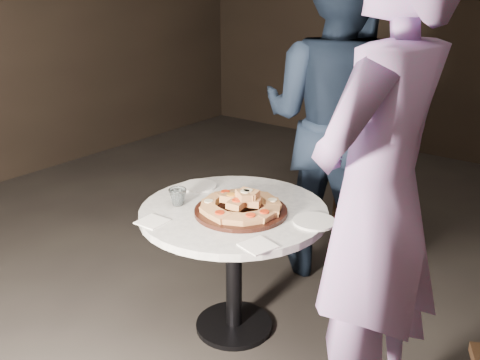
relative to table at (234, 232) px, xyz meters
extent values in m
plane|color=black|center=(0.07, -0.02, -0.55)|extent=(7.00, 7.00, 0.00)
cylinder|color=black|center=(0.00, 0.00, -0.53)|extent=(0.48, 0.48, 0.03)
cylinder|color=black|center=(0.00, 0.00, -0.21)|extent=(0.10, 0.10, 0.62)
cylinder|color=silver|center=(0.00, 0.00, 0.11)|extent=(1.09, 1.09, 0.04)
cylinder|color=black|center=(0.06, -0.02, 0.13)|extent=(0.55, 0.55, 0.02)
cube|color=#B87C47|center=(0.20, -0.04, 0.16)|extent=(0.07, 0.09, 0.04)
cylinder|color=red|center=(0.20, -0.04, 0.18)|extent=(0.04, 0.04, 0.01)
cube|color=#B87C47|center=(0.20, 0.03, 0.16)|extent=(0.11, 0.11, 0.04)
cube|color=#B87C47|center=(0.16, 0.09, 0.16)|extent=(0.11, 0.12, 0.04)
cylinder|color=beige|center=(0.16, 0.09, 0.18)|extent=(0.06, 0.06, 0.01)
cube|color=#B87C47|center=(0.10, 0.13, 0.16)|extent=(0.11, 0.10, 0.04)
cube|color=#B87C47|center=(0.03, 0.13, 0.16)|extent=(0.10, 0.08, 0.04)
cylinder|color=red|center=(0.03, 0.13, 0.18)|extent=(0.05, 0.05, 0.01)
cube|color=#B87C47|center=(-0.04, 0.10, 0.16)|extent=(0.11, 0.12, 0.04)
cube|color=#B87C47|center=(-0.08, 0.04, 0.16)|extent=(0.11, 0.12, 0.04)
cylinder|color=red|center=(-0.08, 0.04, 0.18)|extent=(0.06, 0.06, 0.01)
cube|color=#B87C47|center=(-0.09, -0.03, 0.16)|extent=(0.09, 0.10, 0.04)
cube|color=#B87C47|center=(-0.07, -0.10, 0.16)|extent=(0.11, 0.12, 0.04)
cylinder|color=beige|center=(-0.07, -0.10, 0.18)|extent=(0.06, 0.06, 0.01)
cube|color=#B87C47|center=(-0.02, -0.15, 0.16)|extent=(0.11, 0.10, 0.04)
cube|color=#B87C47|center=(0.05, -0.17, 0.16)|extent=(0.10, 0.09, 0.04)
cylinder|color=red|center=(0.05, -0.17, 0.18)|extent=(0.05, 0.05, 0.01)
cube|color=#B87C47|center=(0.12, -0.15, 0.16)|extent=(0.11, 0.10, 0.04)
cube|color=#B87C47|center=(0.18, -0.11, 0.16)|extent=(0.11, 0.12, 0.04)
cylinder|color=red|center=(0.18, -0.11, 0.18)|extent=(0.06, 0.06, 0.01)
cube|color=#B87C47|center=(0.10, -0.01, 0.19)|extent=(0.11, 0.10, 0.03)
cylinder|color=#2D6B1E|center=(0.10, -0.01, 0.21)|extent=(0.06, 0.06, 0.01)
cube|color=#B87C47|center=(0.04, 0.03, 0.19)|extent=(0.11, 0.11, 0.03)
cylinder|color=beige|center=(0.04, 0.03, 0.21)|extent=(0.06, 0.06, 0.01)
cube|color=#B87C47|center=(0.01, -0.03, 0.19)|extent=(0.11, 0.09, 0.04)
cylinder|color=orange|center=(0.01, -0.03, 0.21)|extent=(0.05, 0.05, 0.01)
cube|color=#B87C47|center=(0.07, -0.06, 0.19)|extent=(0.08, 0.10, 0.04)
cylinder|color=red|center=(0.07, -0.06, 0.21)|extent=(0.05, 0.05, 0.01)
cube|color=#B87C47|center=(0.09, 0.00, 0.22)|extent=(0.10, 0.08, 0.04)
cylinder|color=beige|center=(0.09, 0.00, 0.24)|extent=(0.05, 0.05, 0.01)
cube|color=#B87C47|center=(0.08, -0.02, 0.22)|extent=(0.11, 0.11, 0.04)
cylinder|color=beige|center=(0.08, -0.02, 0.24)|extent=(0.06, 0.06, 0.01)
cylinder|color=white|center=(-0.32, 0.11, 0.13)|extent=(0.19, 0.19, 0.01)
cylinder|color=white|center=(0.38, 0.10, 0.13)|extent=(0.22, 0.22, 0.01)
imported|color=silver|center=(-0.24, -0.13, 0.17)|extent=(0.11, 0.11, 0.08)
cube|color=white|center=(-0.20, -0.34, 0.13)|extent=(0.12, 0.12, 0.01)
cube|color=white|center=(0.31, -0.24, 0.13)|extent=(0.15, 0.15, 0.01)
cube|color=black|center=(0.06, 1.48, -0.12)|extent=(0.49, 0.49, 0.04)
cube|color=black|center=(0.01, 1.29, 0.09)|extent=(0.39, 0.14, 0.42)
cylinder|color=black|center=(0.27, 1.60, -0.33)|extent=(0.04, 0.04, 0.42)
cylinder|color=black|center=(-0.06, 1.69, -0.33)|extent=(0.04, 0.04, 0.42)
cylinder|color=black|center=(0.18, 1.27, -0.33)|extent=(0.04, 0.04, 0.42)
cylinder|color=black|center=(-0.15, 1.36, -0.33)|extent=(0.04, 0.04, 0.42)
imported|color=black|center=(0.06, 0.86, 0.39)|extent=(0.98, 0.80, 1.87)
imported|color=#8067A0|center=(0.74, -0.10, 0.40)|extent=(0.52, 0.73, 1.88)
camera|label=1|loc=(1.43, -1.82, 1.15)|focal=40.00mm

